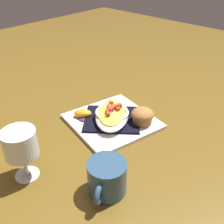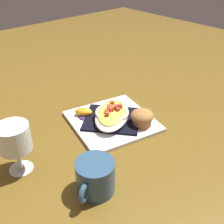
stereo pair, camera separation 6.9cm
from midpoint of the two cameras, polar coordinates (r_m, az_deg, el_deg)
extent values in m
plane|color=brown|center=(0.88, 2.26, -2.35)|extent=(2.60, 2.60, 0.00)
cube|color=white|center=(0.88, 2.27, -2.03)|extent=(0.30, 0.30, 0.01)
cube|color=black|center=(0.87, 2.28, -1.54)|extent=(0.23, 0.23, 0.01)
ellipsoid|color=silver|center=(0.86, 2.30, -0.64)|extent=(0.21, 0.20, 0.03)
torus|color=silver|center=(0.86, 2.32, -0.13)|extent=(0.15, 0.15, 0.01)
ellipsoid|color=yellow|center=(0.86, 2.32, -0.09)|extent=(0.18, 0.16, 0.01)
cube|color=#D94A31|center=(0.85, 1.70, 0.62)|extent=(0.02, 0.02, 0.01)
cube|color=#CF482F|center=(0.85, 3.10, 0.90)|extent=(0.02, 0.02, 0.01)
cube|color=#CE412C|center=(0.84, 1.01, 0.22)|extent=(0.01, 0.01, 0.01)
cube|color=#CB3A32|center=(0.86, 3.96, 1.21)|extent=(0.02, 0.02, 0.01)
cube|color=#C7462C|center=(0.85, 3.61, 0.53)|extent=(0.01, 0.01, 0.01)
cube|color=#C8432F|center=(0.82, 1.39, -0.45)|extent=(0.02, 0.02, 0.01)
cube|color=#479643|center=(0.85, 2.00, 0.59)|extent=(0.01, 0.01, 0.01)
cube|color=#D94433|center=(0.86, 3.07, 1.09)|extent=(0.02, 0.02, 0.01)
cube|color=#D74931|center=(0.86, 2.02, 1.12)|extent=(0.02, 0.02, 0.01)
cube|color=#B15027|center=(0.85, 2.55, 0.59)|extent=(0.02, 0.02, 0.01)
cube|color=#CC462F|center=(0.88, 2.28, 1.88)|extent=(0.02, 0.02, 0.01)
cylinder|color=#9E663A|center=(0.85, 8.66, -2.07)|extent=(0.06, 0.06, 0.02)
ellipsoid|color=#A26C37|center=(0.84, 8.78, -0.89)|extent=(0.07, 0.07, 0.04)
ellipsoid|color=#4C0F23|center=(0.84, 8.83, -0.37)|extent=(0.03, 0.03, 0.01)
ellipsoid|color=#442758|center=(0.89, -3.74, -0.97)|extent=(0.04, 0.05, 0.01)
ellipsoid|color=orange|center=(0.89, -3.80, -0.04)|extent=(0.06, 0.07, 0.03)
cylinder|color=#2F4F6C|center=(0.64, -0.35, -13.65)|extent=(0.09, 0.09, 0.08)
torus|color=#2F4F6C|center=(0.61, -2.37, -16.79)|extent=(0.05, 0.03, 0.05)
cylinder|color=#4C2D14|center=(0.65, -0.34, -14.34)|extent=(0.08, 0.08, 0.06)
cylinder|color=white|center=(0.74, -16.10, -11.53)|extent=(0.06, 0.06, 0.00)
cylinder|color=white|center=(0.72, -16.51, -9.55)|extent=(0.01, 0.01, 0.06)
cylinder|color=white|center=(0.68, -17.37, -5.36)|extent=(0.08, 0.08, 0.07)
cylinder|color=silver|center=(0.69, -17.14, -6.48)|extent=(0.07, 0.07, 0.03)
camera|label=1|loc=(0.03, -87.68, 1.48)|focal=43.07mm
camera|label=2|loc=(0.03, 92.32, -1.48)|focal=43.07mm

